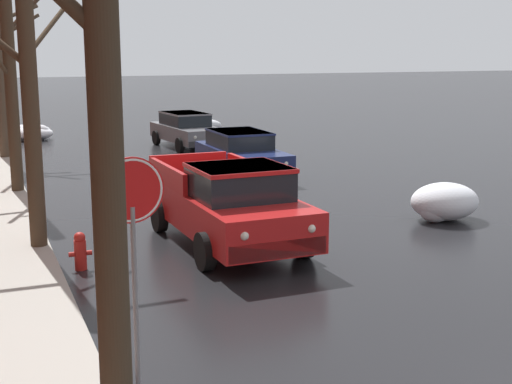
{
  "coord_description": "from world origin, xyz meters",
  "views": [
    {
      "loc": [
        -5.97,
        -4.93,
        4.01
      ],
      "look_at": [
        -0.76,
        7.99,
        1.18
      ],
      "focal_mm": 49.96,
      "sensor_mm": 36.0,
      "label": 1
    }
  ],
  "objects_px": {
    "bare_tree_mid_block": "(8,64)",
    "pickup_truck_red_approaching_near_lane": "(228,204)",
    "sedan_darkblue_parked_kerbside_close": "(241,152)",
    "sedan_grey_parked_kerbside_mid": "(186,129)",
    "stop_sign_at_corner": "(132,212)",
    "fire_hydrant": "(80,251)",
    "bare_tree_at_the_corner": "(102,115)",
    "bare_tree_far_down_block": "(1,54)",
    "bare_tree_second_along_sidewalk": "(30,88)"
  },
  "relations": [
    {
      "from": "sedan_darkblue_parked_kerbside_close",
      "to": "sedan_grey_parked_kerbside_mid",
      "type": "bearing_deg",
      "value": 87.74
    },
    {
      "from": "bare_tree_at_the_corner",
      "to": "bare_tree_second_along_sidewalk",
      "type": "relative_size",
      "value": 1.08
    },
    {
      "from": "fire_hydrant",
      "to": "stop_sign_at_corner",
      "type": "height_order",
      "value": "stop_sign_at_corner"
    },
    {
      "from": "pickup_truck_red_approaching_near_lane",
      "to": "sedan_grey_parked_kerbside_mid",
      "type": "distance_m",
      "value": 15.04
    },
    {
      "from": "bare_tree_at_the_corner",
      "to": "pickup_truck_red_approaching_near_lane",
      "type": "height_order",
      "value": "bare_tree_at_the_corner"
    },
    {
      "from": "bare_tree_mid_block",
      "to": "sedan_grey_parked_kerbside_mid",
      "type": "distance_m",
      "value": 10.77
    },
    {
      "from": "fire_hydrant",
      "to": "sedan_grey_parked_kerbside_mid",
      "type": "bearing_deg",
      "value": 66.72
    },
    {
      "from": "bare_tree_far_down_block",
      "to": "sedan_grey_parked_kerbside_mid",
      "type": "xyz_separation_m",
      "value": [
        7.0,
        0.8,
        -3.05
      ]
    },
    {
      "from": "bare_tree_far_down_block",
      "to": "sedan_darkblue_parked_kerbside_close",
      "type": "relative_size",
      "value": 1.73
    },
    {
      "from": "sedan_darkblue_parked_kerbside_close",
      "to": "pickup_truck_red_approaching_near_lane",
      "type": "bearing_deg",
      "value": -112.59
    },
    {
      "from": "bare_tree_mid_block",
      "to": "pickup_truck_red_approaching_near_lane",
      "type": "relative_size",
      "value": 1.35
    },
    {
      "from": "sedan_darkblue_parked_kerbside_close",
      "to": "stop_sign_at_corner",
      "type": "height_order",
      "value": "stop_sign_at_corner"
    },
    {
      "from": "pickup_truck_red_approaching_near_lane",
      "to": "bare_tree_second_along_sidewalk",
      "type": "bearing_deg",
      "value": 163.5
    },
    {
      "from": "sedan_grey_parked_kerbside_mid",
      "to": "bare_tree_mid_block",
      "type": "bearing_deg",
      "value": -133.65
    },
    {
      "from": "bare_tree_second_along_sidewalk",
      "to": "stop_sign_at_corner",
      "type": "height_order",
      "value": "bare_tree_second_along_sidewalk"
    },
    {
      "from": "pickup_truck_red_approaching_near_lane",
      "to": "sedan_grey_parked_kerbside_mid",
      "type": "relative_size",
      "value": 1.15
    },
    {
      "from": "bare_tree_at_the_corner",
      "to": "bare_tree_far_down_block",
      "type": "height_order",
      "value": "bare_tree_far_down_block"
    },
    {
      "from": "stop_sign_at_corner",
      "to": "sedan_darkblue_parked_kerbside_close",
      "type": "bearing_deg",
      "value": 64.43
    },
    {
      "from": "pickup_truck_red_approaching_near_lane",
      "to": "fire_hydrant",
      "type": "relative_size",
      "value": 7.35
    },
    {
      "from": "sedan_darkblue_parked_kerbside_close",
      "to": "sedan_grey_parked_kerbside_mid",
      "type": "distance_m",
      "value": 7.04
    },
    {
      "from": "fire_hydrant",
      "to": "bare_tree_at_the_corner",
      "type": "bearing_deg",
      "value": -95.47
    },
    {
      "from": "sedan_grey_parked_kerbside_mid",
      "to": "bare_tree_at_the_corner",
      "type": "bearing_deg",
      "value": -108.25
    },
    {
      "from": "bare_tree_far_down_block",
      "to": "sedan_grey_parked_kerbside_mid",
      "type": "height_order",
      "value": "bare_tree_far_down_block"
    },
    {
      "from": "bare_tree_far_down_block",
      "to": "sedan_darkblue_parked_kerbside_close",
      "type": "distance_m",
      "value": 9.67
    },
    {
      "from": "sedan_darkblue_parked_kerbside_close",
      "to": "bare_tree_second_along_sidewalk",
      "type": "bearing_deg",
      "value": -136.39
    },
    {
      "from": "stop_sign_at_corner",
      "to": "fire_hydrant",
      "type": "bearing_deg",
      "value": 89.04
    },
    {
      "from": "bare_tree_second_along_sidewalk",
      "to": "sedan_grey_parked_kerbside_mid",
      "type": "height_order",
      "value": "bare_tree_second_along_sidewalk"
    },
    {
      "from": "sedan_grey_parked_kerbside_mid",
      "to": "fire_hydrant",
      "type": "relative_size",
      "value": 6.38
    },
    {
      "from": "bare_tree_at_the_corner",
      "to": "bare_tree_second_along_sidewalk",
      "type": "bearing_deg",
      "value": 89.72
    },
    {
      "from": "bare_tree_second_along_sidewalk",
      "to": "stop_sign_at_corner",
      "type": "relative_size",
      "value": 2.16
    },
    {
      "from": "bare_tree_second_along_sidewalk",
      "to": "bare_tree_mid_block",
      "type": "distance_m",
      "value": 6.04
    },
    {
      "from": "fire_hydrant",
      "to": "stop_sign_at_corner",
      "type": "relative_size",
      "value": 0.25
    },
    {
      "from": "sedan_darkblue_parked_kerbside_close",
      "to": "sedan_grey_parked_kerbside_mid",
      "type": "xyz_separation_m",
      "value": [
        0.28,
        7.04,
        -0.0
      ]
    },
    {
      "from": "pickup_truck_red_approaching_near_lane",
      "to": "fire_hydrant",
      "type": "xyz_separation_m",
      "value": [
        -3.09,
        -0.53,
        -0.53
      ]
    },
    {
      "from": "bare_tree_second_along_sidewalk",
      "to": "bare_tree_at_the_corner",
      "type": "bearing_deg",
      "value": -90.28
    },
    {
      "from": "bare_tree_at_the_corner",
      "to": "sedan_grey_parked_kerbside_mid",
      "type": "relative_size",
      "value": 1.45
    },
    {
      "from": "bare_tree_mid_block",
      "to": "sedan_grey_parked_kerbside_mid",
      "type": "bearing_deg",
      "value": 46.35
    },
    {
      "from": "bare_tree_at_the_corner",
      "to": "sedan_darkblue_parked_kerbside_close",
      "type": "xyz_separation_m",
      "value": [
        6.88,
        14.67,
        -2.67
      ]
    },
    {
      "from": "bare_tree_mid_block",
      "to": "bare_tree_at_the_corner",
      "type": "bearing_deg",
      "value": -89.94
    },
    {
      "from": "sedan_darkblue_parked_kerbside_close",
      "to": "bare_tree_at_the_corner",
      "type": "bearing_deg",
      "value": -115.12
    },
    {
      "from": "sedan_grey_parked_kerbside_mid",
      "to": "stop_sign_at_corner",
      "type": "relative_size",
      "value": 1.6
    },
    {
      "from": "sedan_darkblue_parked_kerbside_close",
      "to": "fire_hydrant",
      "type": "distance_m",
      "value": 10.27
    },
    {
      "from": "bare_tree_mid_block",
      "to": "sedan_darkblue_parked_kerbside_close",
      "type": "relative_size",
      "value": 1.58
    },
    {
      "from": "bare_tree_mid_block",
      "to": "bare_tree_second_along_sidewalk",
      "type": "bearing_deg",
      "value": -89.48
    },
    {
      "from": "bare_tree_far_down_block",
      "to": "pickup_truck_red_approaching_near_lane",
      "type": "distance_m",
      "value": 14.59
    },
    {
      "from": "bare_tree_at_the_corner",
      "to": "bare_tree_far_down_block",
      "type": "xyz_separation_m",
      "value": [
        0.15,
        20.91,
        0.38
      ]
    },
    {
      "from": "bare_tree_second_along_sidewalk",
      "to": "bare_tree_mid_block",
      "type": "bearing_deg",
      "value": 90.52
    },
    {
      "from": "bare_tree_mid_block",
      "to": "pickup_truck_red_approaching_near_lane",
      "type": "height_order",
      "value": "bare_tree_mid_block"
    },
    {
      "from": "pickup_truck_red_approaching_near_lane",
      "to": "fire_hydrant",
      "type": "height_order",
      "value": "pickup_truck_red_approaching_near_lane"
    },
    {
      "from": "sedan_darkblue_parked_kerbside_close",
      "to": "sedan_grey_parked_kerbside_mid",
      "type": "relative_size",
      "value": 0.98
    }
  ]
}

